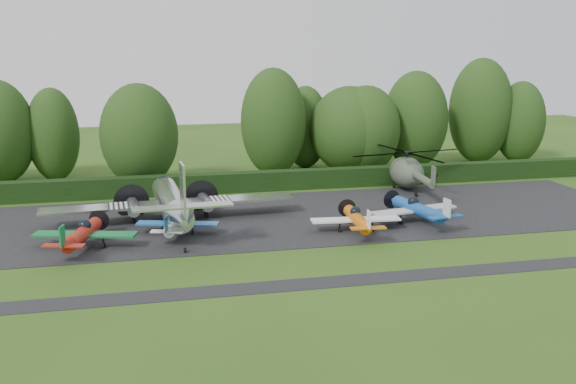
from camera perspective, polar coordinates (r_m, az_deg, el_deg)
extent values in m
plane|color=#2A5016|center=(46.20, -1.20, -5.66)|extent=(160.00, 160.00, 0.00)
cube|color=black|center=(55.62, -3.23, -2.44)|extent=(70.00, 18.00, 0.01)
cube|color=black|center=(40.68, 0.48, -8.29)|extent=(70.00, 2.00, 0.00)
cube|color=black|center=(66.18, -4.78, 0.02)|extent=(90.00, 1.60, 2.00)
cylinder|color=silver|center=(54.59, -10.32, -0.94)|extent=(2.22, 11.60, 2.22)
cone|color=silver|center=(60.92, -10.58, 0.49)|extent=(2.22, 1.45, 2.22)
cone|color=silver|center=(47.73, -9.99, -2.34)|extent=(2.22, 2.90, 2.22)
sphere|color=black|center=(59.91, -10.57, 0.75)|extent=(1.45, 1.45, 1.45)
cube|color=silver|center=(55.59, -10.35, -1.00)|extent=(21.27, 2.32, 0.21)
cube|color=white|center=(55.58, -14.34, -1.08)|extent=(2.51, 2.42, 0.05)
cube|color=white|center=(55.82, -6.39, -0.69)|extent=(2.51, 2.42, 0.05)
cylinder|color=silver|center=(56.20, -13.52, -1.25)|extent=(1.06, 3.09, 1.06)
cylinder|color=silver|center=(56.40, -7.23, -0.95)|extent=(1.06, 3.09, 1.06)
cylinder|color=black|center=(58.32, -13.49, -0.74)|extent=(3.09, 0.03, 3.09)
cylinder|color=black|center=(58.50, -7.43, -0.45)|extent=(3.09, 0.03, 3.09)
cube|color=silver|center=(46.71, -9.99, -1.33)|extent=(7.25, 1.35, 0.14)
cube|color=silver|center=(46.12, -10.04, 0.22)|extent=(0.17, 2.13, 3.67)
cylinder|color=black|center=(56.09, -13.46, -2.40)|extent=(0.24, 0.87, 0.87)
cylinder|color=black|center=(56.29, -7.16, -2.09)|extent=(0.24, 0.87, 0.87)
cylinder|color=black|center=(47.23, -9.82, -5.22)|extent=(0.17, 0.43, 0.43)
cylinder|color=#9D1B0E|center=(49.43, -17.83, -3.60)|extent=(1.04, 5.98, 1.04)
sphere|color=black|center=(49.92, -17.80, -2.85)|extent=(0.91, 0.91, 0.91)
cube|color=#106C32|center=(49.99, -17.76, -3.60)|extent=(7.61, 1.41, 0.15)
cube|color=#9D1B0E|center=(45.93, -18.23, -4.52)|extent=(2.83, 0.76, 0.11)
cube|color=#106C32|center=(45.62, -18.31, -3.71)|extent=(0.11, 0.87, 1.41)
cylinder|color=black|center=(53.13, -17.47, -2.44)|extent=(1.63, 0.02, 1.63)
cylinder|color=black|center=(50.18, -19.33, -4.66)|extent=(0.15, 0.48, 0.48)
cylinder|color=black|center=(49.90, -16.10, -4.53)|extent=(0.15, 0.48, 0.48)
cylinder|color=black|center=(52.41, -17.49, -3.81)|extent=(0.13, 0.44, 0.44)
cylinder|color=white|center=(51.33, -9.91, -2.76)|extent=(0.89, 5.10, 0.89)
sphere|color=black|center=(51.76, -9.96, -2.15)|extent=(0.78, 0.78, 0.78)
cube|color=#1C5CA8|center=(51.81, -9.93, -2.77)|extent=(6.49, 1.21, 0.13)
cube|color=white|center=(48.32, -9.74, -3.45)|extent=(2.41, 0.65, 0.09)
cube|color=#1C5CA8|center=(48.07, -9.76, -2.80)|extent=(0.09, 0.74, 1.21)
cylinder|color=black|center=(54.51, -10.08, -1.84)|extent=(1.39, 0.02, 1.39)
cylinder|color=black|center=(51.80, -11.22, -3.65)|extent=(0.13, 0.41, 0.41)
cylinder|color=black|center=(51.89, -8.56, -3.52)|extent=(0.13, 0.41, 0.41)
cylinder|color=black|center=(53.88, -10.00, -2.97)|extent=(0.11, 0.37, 0.37)
cylinder|color=#CE610C|center=(51.57, 6.17, -2.43)|extent=(0.99, 5.69, 0.99)
sphere|color=black|center=(52.02, 5.96, -1.76)|extent=(0.87, 0.87, 0.87)
cube|color=white|center=(52.08, 5.98, -2.45)|extent=(7.24, 1.34, 0.14)
cube|color=#CE610C|center=(48.40, 7.46, -3.17)|extent=(2.69, 0.72, 0.10)
cube|color=white|center=(48.13, 7.52, -2.43)|extent=(0.10, 0.83, 1.34)
cylinder|color=black|center=(54.94, 4.95, -1.44)|extent=(1.55, 0.02, 1.55)
cylinder|color=black|center=(51.71, 4.62, -3.45)|extent=(0.14, 0.46, 0.46)
cylinder|color=black|center=(52.54, 7.43, -3.25)|extent=(0.14, 0.46, 0.46)
cylinder|color=black|center=(54.29, 5.24, -2.69)|extent=(0.12, 0.41, 0.41)
cylinder|color=#184791|center=(55.03, 11.46, -1.53)|extent=(1.08, 6.18, 1.08)
sphere|color=black|center=(55.51, 11.21, -0.85)|extent=(0.94, 0.94, 0.94)
cube|color=silver|center=(55.57, 11.22, -1.55)|extent=(7.87, 1.46, 0.16)
cube|color=#184791|center=(51.71, 13.13, -2.22)|extent=(2.92, 0.79, 0.11)
cube|color=silver|center=(51.43, 13.22, -1.46)|extent=(0.11, 0.90, 1.46)
cylinder|color=black|center=(58.59, 9.90, -0.58)|extent=(1.69, 0.02, 1.69)
cylinder|color=black|center=(55.03, 9.88, -2.57)|extent=(0.16, 0.49, 0.49)
cylinder|color=black|center=(56.19, 12.64, -2.38)|extent=(0.16, 0.49, 0.49)
cylinder|color=black|center=(57.89, 10.26, -1.84)|extent=(0.13, 0.45, 0.45)
ellipsoid|color=#394334|center=(67.60, 10.49, 1.75)|extent=(3.25, 5.96, 3.11)
cylinder|color=#394334|center=(63.34, 12.14, 1.22)|extent=(0.73, 6.25, 0.73)
cube|color=#394334|center=(60.30, 13.45, 1.48)|extent=(0.13, 0.94, 1.67)
cylinder|color=black|center=(67.32, 10.55, 3.05)|extent=(0.31, 0.31, 0.83)
cylinder|color=black|center=(67.25, 10.56, 3.45)|extent=(0.73, 0.73, 0.26)
cylinder|color=black|center=(67.25, 10.56, 3.45)|extent=(12.50, 12.50, 0.06)
cube|color=#394334|center=(66.63, 10.81, 2.62)|extent=(0.94, 2.08, 0.73)
ellipsoid|color=black|center=(69.09, 9.96, 2.10)|extent=(1.98, 1.98, 1.78)
cylinder|color=black|center=(68.28, 9.36, 0.56)|extent=(0.19, 0.58, 0.58)
cylinder|color=black|center=(69.07, 10.97, 0.64)|extent=(0.19, 0.58, 0.58)
cylinder|color=black|center=(64.95, 11.57, -0.21)|extent=(0.17, 0.50, 0.50)
cylinder|color=#3F3326|center=(72.78, 14.60, 1.29)|extent=(0.11, 0.11, 1.14)
cylinder|color=#3F3326|center=(74.11, 16.57, 1.37)|extent=(0.11, 0.11, 1.14)
cube|color=beige|center=(73.31, 15.63, 1.84)|extent=(3.05, 0.08, 0.95)
cylinder|color=black|center=(75.96, -24.16, 2.02)|extent=(0.70, 0.70, 3.70)
cylinder|color=black|center=(78.82, 1.55, 3.36)|extent=(0.70, 0.70, 3.27)
ellipsoid|color=#1A3410|center=(78.33, 1.56, 5.79)|extent=(5.62, 5.62, 10.00)
cylinder|color=black|center=(76.03, 6.86, 2.95)|extent=(0.70, 0.70, 3.36)
ellipsoid|color=#1A3410|center=(75.52, 6.93, 5.53)|extent=(8.03, 8.03, 10.25)
cylinder|color=black|center=(75.60, -19.95, 2.21)|extent=(0.70, 0.70, 3.37)
ellipsoid|color=#1A3410|center=(75.08, -20.15, 4.81)|extent=(5.60, 5.60, 10.29)
cylinder|color=black|center=(74.06, -1.30, 3.04)|extent=(0.70, 0.70, 4.03)
ellipsoid|color=#1A3410|center=(73.46, -1.32, 6.22)|extent=(7.47, 7.47, 12.31)
cylinder|color=black|center=(70.16, -12.94, 1.97)|extent=(0.70, 0.70, 3.58)
ellipsoid|color=#1A3410|center=(69.57, -13.09, 4.94)|extent=(8.17, 8.17, 10.93)
cylinder|color=black|center=(80.20, 11.13, 3.50)|extent=(0.70, 0.70, 3.86)
ellipsoid|color=#1A3410|center=(79.66, 11.26, 6.31)|extent=(7.83, 7.83, 11.79)
cylinder|color=black|center=(85.81, 16.53, 3.97)|extent=(0.70, 0.70, 4.33)
ellipsoid|color=#1A3410|center=(85.28, 16.72, 6.93)|extent=(7.85, 7.85, 13.23)
cylinder|color=black|center=(87.45, 19.75, 3.59)|extent=(0.70, 0.70, 3.39)
ellipsoid|color=#1A3410|center=(86.99, 19.93, 5.86)|extent=(6.22, 6.22, 10.36)
cylinder|color=black|center=(76.40, 5.47, 3.02)|extent=(0.70, 0.70, 3.32)
ellipsoid|color=#1A3410|center=(75.90, 5.52, 5.56)|extent=(9.58, 9.58, 10.15)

